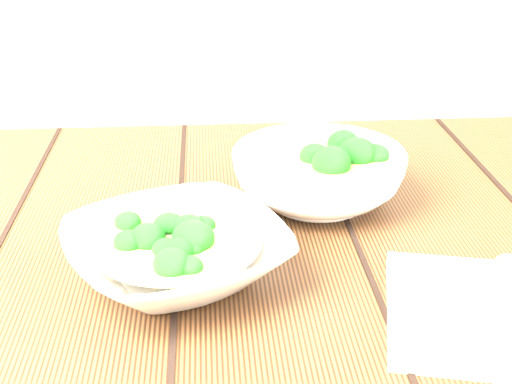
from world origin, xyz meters
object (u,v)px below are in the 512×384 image
object	(u,v)px
trivet	(204,225)
soup_bowl_back	(318,175)
table	(200,331)
napkin	(511,316)
soup_bowl_front	(177,251)

from	to	relation	value
trivet	soup_bowl_back	bearing A→B (deg)	29.00
trivet	table	bearing A→B (deg)	-115.83
table	soup_bowl_back	world-z (taller)	soup_bowl_back
napkin	table	bearing A→B (deg)	162.99
soup_bowl_back	trivet	world-z (taller)	soup_bowl_back
soup_bowl_front	trivet	bearing A→B (deg)	72.72
table	soup_bowl_front	xyz separation A→B (m)	(-0.02, -0.07, 0.15)
napkin	trivet	bearing A→B (deg)	159.39
soup_bowl_front	soup_bowl_back	size ratio (longest dim) A/B	1.13
soup_bowl_back	trivet	size ratio (longest dim) A/B	2.46
soup_bowl_front	napkin	distance (m)	0.33
soup_bowl_back	table	bearing A→B (deg)	-147.08
soup_bowl_front	trivet	size ratio (longest dim) A/B	2.79
table	soup_bowl_front	world-z (taller)	soup_bowl_front
table	trivet	xyz separation A→B (m)	(0.01, 0.02, 0.13)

